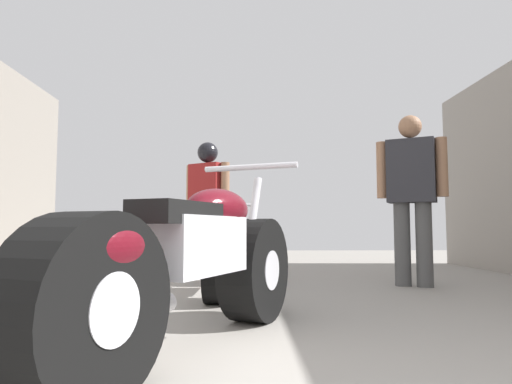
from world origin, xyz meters
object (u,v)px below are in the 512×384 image
at_px(mechanic_in_blue, 412,189).
at_px(motorcycle_black_naked, 224,254).
at_px(motorcycle_maroon_cruiser, 192,266).
at_px(mechanic_with_helmet, 207,195).

bearing_deg(mechanic_in_blue, motorcycle_black_naked, -168.81).
bearing_deg(motorcycle_maroon_cruiser, mechanic_with_helmet, 93.45).
relative_size(motorcycle_black_naked, mechanic_with_helmet, 1.10).
distance_m(motorcycle_black_naked, mechanic_with_helmet, 1.58).
xyz_separation_m(motorcycle_maroon_cruiser, mechanic_in_blue, (1.98, 2.37, 0.58)).
distance_m(motorcycle_black_naked, mechanic_in_blue, 2.05).
bearing_deg(mechanic_in_blue, motorcycle_maroon_cruiser, -129.87).
distance_m(motorcycle_maroon_cruiser, mechanic_with_helmet, 3.46).
relative_size(motorcycle_maroon_cruiser, motorcycle_black_naked, 1.12).
bearing_deg(mechanic_in_blue, mechanic_with_helmet, 154.57).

